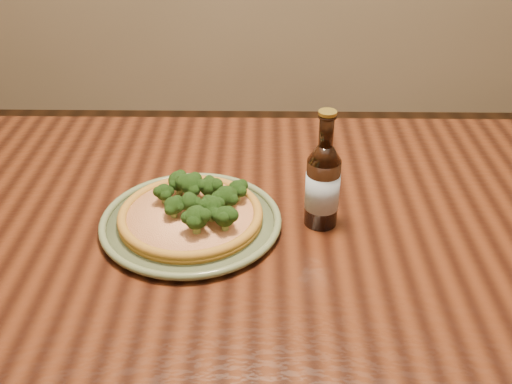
{
  "coord_description": "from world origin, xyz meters",
  "views": [
    {
      "loc": [
        -0.01,
        -0.81,
        1.38
      ],
      "look_at": [
        -0.02,
        0.09,
        0.82
      ],
      "focal_mm": 42.0,
      "sensor_mm": 36.0,
      "label": 1
    }
  ],
  "objects_px": {
    "plate": "(191,221)",
    "beer_bottle": "(323,184)",
    "table": "(267,260)",
    "pizza": "(193,212)"
  },
  "relations": [
    {
      "from": "plate",
      "to": "pizza",
      "type": "bearing_deg",
      "value": 22.84
    },
    {
      "from": "plate",
      "to": "beer_bottle",
      "type": "xyz_separation_m",
      "value": [
        0.24,
        0.02,
        0.07
      ]
    },
    {
      "from": "table",
      "to": "beer_bottle",
      "type": "relative_size",
      "value": 7.15
    },
    {
      "from": "pizza",
      "to": "plate",
      "type": "bearing_deg",
      "value": -157.16
    },
    {
      "from": "pizza",
      "to": "beer_bottle",
      "type": "xyz_separation_m",
      "value": [
        0.23,
        0.01,
        0.05
      ]
    },
    {
      "from": "table",
      "to": "beer_bottle",
      "type": "distance_m",
      "value": 0.2
    },
    {
      "from": "beer_bottle",
      "to": "table",
      "type": "bearing_deg",
      "value": 178.8
    },
    {
      "from": "table",
      "to": "plate",
      "type": "bearing_deg",
      "value": -171.96
    },
    {
      "from": "beer_bottle",
      "to": "plate",
      "type": "bearing_deg",
      "value": -174.86
    },
    {
      "from": "plate",
      "to": "beer_bottle",
      "type": "bearing_deg",
      "value": 3.72
    }
  ]
}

